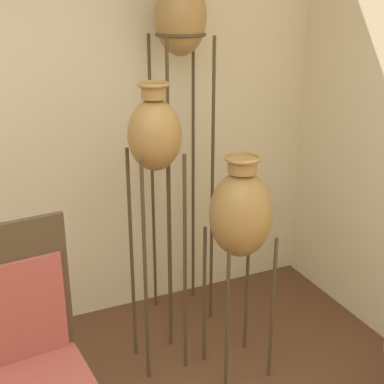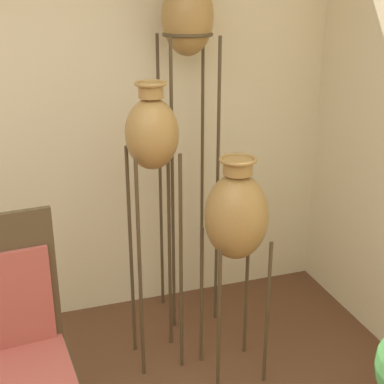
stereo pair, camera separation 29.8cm
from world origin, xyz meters
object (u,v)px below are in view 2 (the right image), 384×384
(vase_stand_short, at_px, (236,217))
(vase_stand_medium, at_px, (152,141))
(vase_stand_tall, at_px, (188,27))
(chair, at_px, (15,339))

(vase_stand_short, bearing_deg, vase_stand_medium, 147.00)
(vase_stand_tall, distance_m, chair, 1.89)
(vase_stand_tall, bearing_deg, vase_stand_medium, -127.72)
(vase_stand_medium, relative_size, vase_stand_short, 1.28)
(vase_stand_medium, bearing_deg, chair, -148.37)
(vase_stand_short, xyz_separation_m, chair, (-1.14, -0.22, -0.34))
(vase_stand_tall, height_order, chair, vase_stand_tall)
(vase_stand_tall, distance_m, vase_stand_short, 1.13)
(vase_stand_short, bearing_deg, chair, -168.86)
(vase_stand_tall, relative_size, vase_stand_medium, 1.37)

